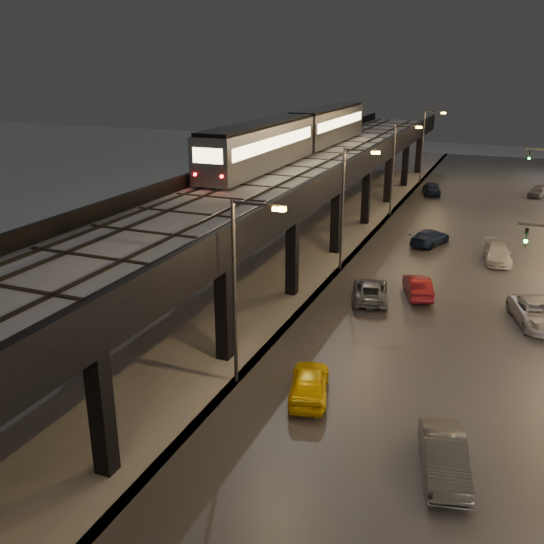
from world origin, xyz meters
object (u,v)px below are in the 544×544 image
(car_onc_dark, at_px, (537,314))
(car_onc_red, at_px, (539,191))
(car_mid_silver, at_px, (370,291))
(car_taxi, at_px, (309,384))
(car_mid_dark, at_px, (430,238))
(car_onc_silver, at_px, (444,458))
(subway_train, at_px, (299,133))
(car_near_white, at_px, (418,287))
(car_far_white, at_px, (432,189))
(car_onc_white, at_px, (497,254))

(car_onc_dark, xyz_separation_m, car_onc_red, (0.45, 38.45, -0.04))
(car_mid_silver, bearing_deg, car_taxi, 77.60)
(car_mid_dark, xyz_separation_m, car_onc_silver, (4.96, -30.36, 0.08))
(car_mid_dark, height_order, car_onc_silver, car_onc_silver)
(subway_train, relative_size, car_near_white, 8.70)
(car_mid_dark, relative_size, car_far_white, 1.03)
(car_onc_red, bearing_deg, car_onc_silver, -74.94)
(car_taxi, height_order, car_onc_white, car_taxi)
(subway_train, bearing_deg, car_mid_silver, -57.13)
(subway_train, distance_m, car_onc_red, 31.04)
(car_taxi, xyz_separation_m, car_mid_silver, (-0.22, 12.86, -0.07))
(subway_train, xyz_separation_m, car_mid_dark, (13.01, -3.34, -7.73))
(car_mid_silver, height_order, car_far_white, car_far_white)
(subway_train, bearing_deg, car_near_white, -48.14)
(car_mid_silver, xyz_separation_m, car_far_white, (-1.12, 34.92, 0.09))
(car_taxi, distance_m, car_far_white, 47.79)
(car_mid_dark, distance_m, car_far_white, 20.94)
(car_mid_silver, bearing_deg, subway_train, -70.51)
(car_near_white, height_order, car_mid_dark, car_near_white)
(car_mid_silver, height_order, car_onc_red, car_onc_red)
(subway_train, height_order, car_onc_dark, subway_train)
(car_onc_white, bearing_deg, subway_train, 153.54)
(subway_train, height_order, car_near_white, subway_train)
(subway_train, bearing_deg, car_onc_white, -18.10)
(car_taxi, height_order, car_mid_silver, car_taxi)
(car_mid_silver, bearing_deg, car_onc_white, -135.51)
(car_onc_dark, bearing_deg, car_onc_white, 86.22)
(car_taxi, height_order, car_onc_red, car_taxi)
(subway_train, distance_m, car_onc_silver, 38.95)
(subway_train, distance_m, car_onc_white, 20.94)
(car_onc_silver, relative_size, car_onc_dark, 0.89)
(car_near_white, xyz_separation_m, car_onc_red, (7.66, 36.48, -0.02))
(car_taxi, bearing_deg, car_far_white, -103.13)
(car_near_white, height_order, car_onc_white, car_near_white)
(car_onc_white, bearing_deg, car_onc_red, 74.87)
(car_near_white, xyz_separation_m, car_onc_white, (4.47, 9.61, -0.01))
(car_onc_silver, bearing_deg, car_onc_dark, 64.92)
(car_mid_dark, bearing_deg, car_onc_white, 172.41)
(subway_train, xyz_separation_m, car_onc_silver, (17.97, -33.70, -7.65))
(car_near_white, xyz_separation_m, car_onc_silver, (3.94, -18.04, 0.06))
(car_mid_dark, relative_size, car_onc_white, 0.98)
(car_mid_dark, distance_m, car_onc_white, 6.12)
(car_taxi, bearing_deg, car_mid_silver, -103.76)
(car_taxi, distance_m, car_mid_silver, 12.86)
(car_mid_dark, distance_m, car_onc_silver, 30.77)
(car_near_white, height_order, car_far_white, car_far_white)
(subway_train, relative_size, car_onc_silver, 8.01)
(car_mid_silver, relative_size, car_onc_dark, 0.93)
(car_mid_silver, distance_m, car_onc_silver, 17.51)
(car_far_white, xyz_separation_m, car_onc_white, (8.32, -23.46, -0.08))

